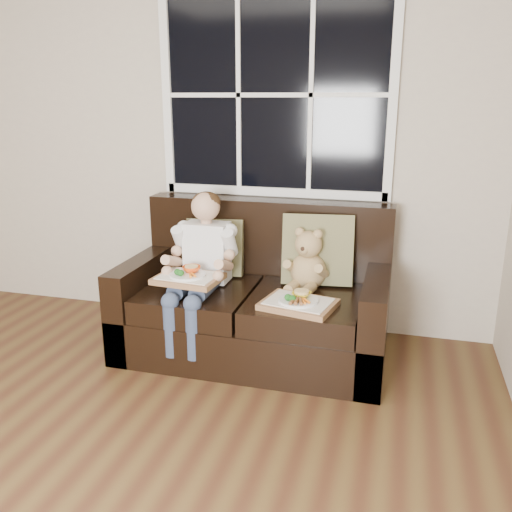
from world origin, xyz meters
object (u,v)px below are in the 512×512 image
(loveseat, at_px, (256,305))
(tray_right, at_px, (299,303))
(child, at_px, (202,256))
(tray_left, at_px, (188,277))
(teddy_bear, at_px, (308,264))

(loveseat, bearing_deg, tray_right, -42.41)
(child, relative_size, tray_right, 2.00)
(tray_left, bearing_deg, tray_right, 4.15)
(loveseat, distance_m, teddy_bear, 0.45)
(loveseat, height_order, tray_right, loveseat)
(tray_right, bearing_deg, loveseat, 149.13)
(tray_right, bearing_deg, child, 175.90)
(child, relative_size, tray_left, 2.24)
(teddy_bear, bearing_deg, tray_right, -77.52)
(loveseat, distance_m, tray_right, 0.49)
(teddy_bear, bearing_deg, child, -154.94)
(teddy_bear, height_order, tray_right, teddy_bear)
(child, bearing_deg, teddy_bear, 14.22)
(teddy_bear, height_order, tray_left, teddy_bear)
(child, xyz_separation_m, tray_left, (-0.02, -0.18, -0.09))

